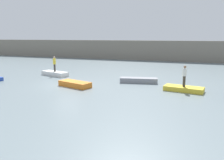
# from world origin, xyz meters

# --- Properties ---
(ground_plane) EXTENTS (120.00, 120.00, 0.00)m
(ground_plane) POSITION_xyz_m (0.00, 0.00, 0.00)
(ground_plane) COLOR slate
(embankment_wall) EXTENTS (80.00, 1.20, 3.73)m
(embankment_wall) POSITION_xyz_m (0.00, 24.36, 1.86)
(embankment_wall) COLOR gray
(embankment_wall) RESTS_ON ground_plane
(rowboat_white) EXTENTS (3.66, 2.09, 0.49)m
(rowboat_white) POSITION_xyz_m (-3.86, 3.92, 0.24)
(rowboat_white) COLOR white
(rowboat_white) RESTS_ON ground_plane
(rowboat_orange) EXTENTS (3.33, 2.03, 0.49)m
(rowboat_orange) POSITION_xyz_m (1.17, -0.44, 0.24)
(rowboat_orange) COLOR orange
(rowboat_orange) RESTS_ON ground_plane
(rowboat_grey) EXTENTS (3.77, 1.68, 0.50)m
(rowboat_grey) POSITION_xyz_m (6.26, 3.25, 0.25)
(rowboat_grey) COLOR gray
(rowboat_grey) RESTS_ON ground_plane
(rowboat_yellow) EXTENTS (3.34, 1.78, 0.40)m
(rowboat_yellow) POSITION_xyz_m (10.59, 1.11, 0.20)
(rowboat_yellow) COLOR gold
(rowboat_yellow) RESTS_ON ground_plane
(person_yellow_shirt) EXTENTS (0.32, 0.32, 1.76)m
(person_yellow_shirt) POSITION_xyz_m (-3.86, 3.92, 1.47)
(person_yellow_shirt) COLOR #38332D
(person_yellow_shirt) RESTS_ON rowboat_white
(person_white_shirt) EXTENTS (0.32, 0.32, 1.77)m
(person_white_shirt) POSITION_xyz_m (10.59, 1.11, 1.38)
(person_white_shirt) COLOR #38332D
(person_white_shirt) RESTS_ON rowboat_yellow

